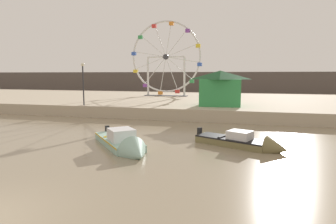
% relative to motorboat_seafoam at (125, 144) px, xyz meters
% --- Properties ---
extents(quay_promenade, '(110.00, 24.10, 1.02)m').
position_rel_motorboat_seafoam_xyz_m(quay_promenade, '(-0.99, 21.95, 0.23)').
color(quay_promenade, '#B7A88E').
rests_on(quay_promenade, ground_plane).
extents(distant_town_skyline, '(140.00, 3.00, 4.40)m').
position_rel_motorboat_seafoam_xyz_m(distant_town_skyline, '(-0.99, 43.82, 1.92)').
color(distant_town_skyline, '#564C47').
rests_on(distant_town_skyline, ground_plane).
extents(motorboat_seafoam, '(4.98, 5.33, 1.55)m').
position_rel_motorboat_seafoam_xyz_m(motorboat_seafoam, '(0.00, 0.00, 0.00)').
color(motorboat_seafoam, '#93BCAD').
rests_on(motorboat_seafoam, ground_plane).
extents(motorboat_olive_wood, '(5.10, 3.15, 1.25)m').
position_rel_motorboat_seafoam_xyz_m(motorboat_olive_wood, '(6.10, 2.08, 0.00)').
color(motorboat_olive_wood, olive).
rests_on(motorboat_olive_wood, ground_plane).
extents(ferris_wheel_white_frame, '(9.71, 1.20, 10.01)m').
position_rel_motorboat_seafoam_xyz_m(ferris_wheel_white_frame, '(-4.65, 24.53, 5.76)').
color(ferris_wheel_white_frame, silver).
rests_on(ferris_wheel_white_frame, quay_promenade).
extents(carnival_booth_green_kiosk, '(4.21, 3.12, 3.25)m').
position_rel_motorboat_seafoam_xyz_m(carnival_booth_green_kiosk, '(3.61, 13.58, 2.43)').
color(carnival_booth_green_kiosk, '#33934C').
rests_on(carnival_booth_green_kiosk, quay_promenade).
extents(promenade_lamp_near, '(0.32, 0.32, 3.96)m').
position_rel_motorboat_seafoam_xyz_m(promenade_lamp_near, '(-8.83, 10.68, 3.33)').
color(promenade_lamp_near, '#2D2D33').
rests_on(promenade_lamp_near, quay_promenade).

